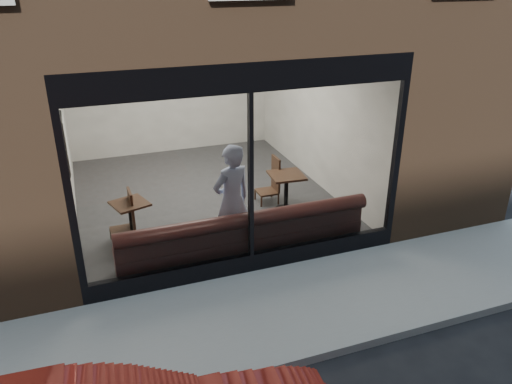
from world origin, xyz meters
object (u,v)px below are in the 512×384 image
object	(u,v)px
banquette	(243,246)
person	(232,201)
cafe_chair_right	(267,192)
cafe_table_right	(287,175)
cafe_chair_left	(122,231)
cafe_table_left	(130,204)

from	to	relation	value
banquette	person	size ratio (longest dim) A/B	2.13
banquette	cafe_chair_right	size ratio (longest dim) A/B	10.39
cafe_table_right	cafe_chair_right	xyz separation A→B (m)	(-0.22, 0.46, -0.50)
cafe_chair_left	cafe_table_right	bearing A→B (deg)	-177.84
cafe_chair_left	cafe_chair_right	distance (m)	2.96
person	cafe_table_right	bearing A→B (deg)	-160.38
cafe_table_left	cafe_table_right	distance (m)	2.95
person	cafe_chair_left	size ratio (longest dim) A/B	4.86
cafe_table_right	cafe_chair_left	bearing A→B (deg)	-176.32
banquette	cafe_table_right	xyz separation A→B (m)	(1.33, 1.35, 0.52)
banquette	person	world-z (taller)	person
banquette	cafe_chair_left	bearing A→B (deg)	146.97
cafe_table_right	cafe_chair_right	world-z (taller)	cafe_table_right
person	cafe_table_right	distance (m)	1.84
cafe_chair_right	cafe_chair_left	bearing A→B (deg)	12.85
banquette	cafe_table_left	size ratio (longest dim) A/B	7.30
cafe_table_left	cafe_chair_left	world-z (taller)	cafe_table_left
cafe_table_left	cafe_table_right	world-z (taller)	cafe_table_right
person	cafe_chair_left	distance (m)	2.04
cafe_chair_right	person	bearing A→B (deg)	52.55
person	cafe_table_right	size ratio (longest dim) A/B	3.01
banquette	cafe_chair_right	bearing A→B (deg)	58.36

